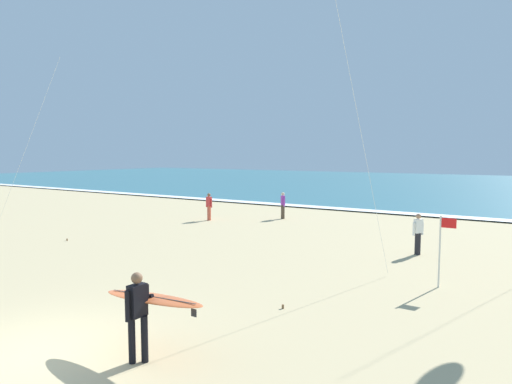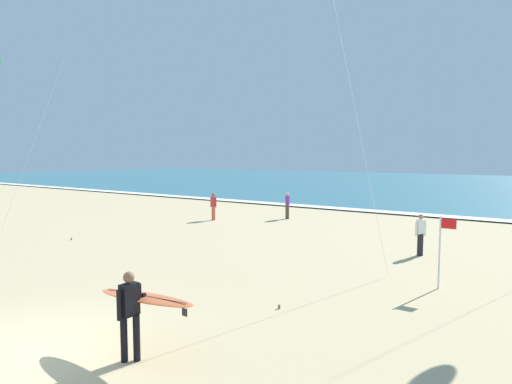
{
  "view_description": "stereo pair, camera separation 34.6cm",
  "coord_description": "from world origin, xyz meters",
  "px_view_note": "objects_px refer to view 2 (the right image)",
  "views": [
    {
      "loc": [
        8.04,
        -4.43,
        3.86
      ],
      "look_at": [
        0.02,
        7.97,
        2.58
      ],
      "focal_mm": 30.88,
      "sensor_mm": 36.0,
      "label": 1
    },
    {
      "loc": [
        8.33,
        -4.24,
        3.86
      ],
      "look_at": [
        0.02,
        7.97,
        2.58
      ],
      "focal_mm": 30.88,
      "sensor_mm": 36.0,
      "label": 2
    }
  ],
  "objects_px": {
    "surfer_trailing": "(138,304)",
    "lifeguard_flag": "(442,245)",
    "bystander_white_top": "(420,234)",
    "bystander_purple_top": "(287,205)",
    "bystander_red_top": "(213,206)"
  },
  "relations": [
    {
      "from": "bystander_red_top",
      "to": "lifeguard_flag",
      "type": "xyz_separation_m",
      "value": [
        13.83,
        -6.5,
        0.45
      ]
    },
    {
      "from": "bystander_purple_top",
      "to": "lifeguard_flag",
      "type": "bearing_deg",
      "value": -41.68
    },
    {
      "from": "surfer_trailing",
      "to": "bystander_white_top",
      "type": "xyz_separation_m",
      "value": [
        2.28,
        11.73,
        -0.24
      ]
    },
    {
      "from": "surfer_trailing",
      "to": "bystander_purple_top",
      "type": "relative_size",
      "value": 1.58
    },
    {
      "from": "bystander_white_top",
      "to": "lifeguard_flag",
      "type": "relative_size",
      "value": 0.76
    },
    {
      "from": "surfer_trailing",
      "to": "bystander_purple_top",
      "type": "distance_m",
      "value": 18.37
    },
    {
      "from": "surfer_trailing",
      "to": "lifeguard_flag",
      "type": "height_order",
      "value": "lifeguard_flag"
    },
    {
      "from": "surfer_trailing",
      "to": "bystander_red_top",
      "type": "height_order",
      "value": "surfer_trailing"
    },
    {
      "from": "bystander_purple_top",
      "to": "bystander_red_top",
      "type": "bearing_deg",
      "value": -139.37
    },
    {
      "from": "surfer_trailing",
      "to": "lifeguard_flag",
      "type": "distance_m",
      "value": 8.64
    },
    {
      "from": "bystander_purple_top",
      "to": "lifeguard_flag",
      "type": "relative_size",
      "value": 0.76
    },
    {
      "from": "lifeguard_flag",
      "to": "bystander_red_top",
      "type": "bearing_deg",
      "value": 154.81
    },
    {
      "from": "bystander_red_top",
      "to": "lifeguard_flag",
      "type": "height_order",
      "value": "lifeguard_flag"
    },
    {
      "from": "bystander_purple_top",
      "to": "lifeguard_flag",
      "type": "xyz_separation_m",
      "value": [
        10.51,
        -9.35,
        0.45
      ]
    },
    {
      "from": "bystander_white_top",
      "to": "surfer_trailing",
      "type": "bearing_deg",
      "value": -100.97
    }
  ]
}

